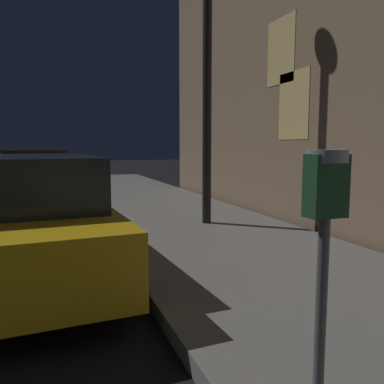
{
  "coord_description": "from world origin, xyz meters",
  "views": [
    {
      "loc": [
        3.15,
        -0.85,
        1.55
      ],
      "look_at": [
        4.08,
        1.7,
        1.23
      ],
      "focal_mm": 36.85,
      "sensor_mm": 36.0,
      "label": 1
    }
  ],
  "objects": [
    {
      "name": "car_yellow_cab",
      "position": [
        2.85,
        4.09,
        0.72
      ],
      "size": [
        2.17,
        4.43,
        1.43
      ],
      "color": "gold",
      "rests_on": "ground"
    },
    {
      "name": "parking_meter",
      "position": [
        4.38,
        0.67,
        1.19
      ],
      "size": [
        0.19,
        0.19,
        1.38
      ],
      "color": "#59595B",
      "rests_on": "sidewalk"
    },
    {
      "name": "car_red",
      "position": [
        2.85,
        10.89,
        0.71
      ],
      "size": [
        2.01,
        4.43,
        1.43
      ],
      "color": "maroon",
      "rests_on": "ground"
    },
    {
      "name": "street_lamp",
      "position": [
        5.82,
        5.68,
        3.62
      ],
      "size": [
        0.44,
        0.44,
        5.21
      ],
      "color": "black",
      "rests_on": "sidewalk"
    }
  ]
}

